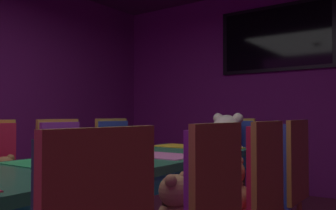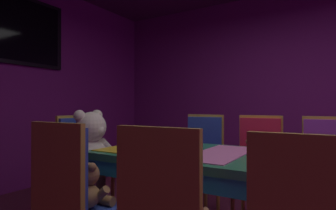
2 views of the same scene
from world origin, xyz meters
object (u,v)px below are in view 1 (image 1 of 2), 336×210
teddy_left_3 (128,162)px  throne_chair (234,156)px  chair_right_2 (255,191)px  teddy_right_2 (231,188)px  banquet_table (108,173)px  chair_right_3 (287,176)px  teddy_left_1 (4,180)px  chair_left_3 (117,159)px  king_teddy_bear (226,147)px  wall_tv (275,38)px  teddy_left_2 (75,171)px  chair_left_2 (64,166)px

teddy_left_3 → throne_chair: (0.68, 0.86, 0.02)m
chair_right_2 → teddy_right_2: (-0.15, 0.00, -0.00)m
banquet_table → teddy_left_3: (-0.68, 0.94, -0.08)m
banquet_table → chair_right_3: (0.84, 0.88, -0.06)m
teddy_left_1 → throne_chair: bearing=71.7°
chair_right_2 → chair_right_3: size_ratio=1.00×
banquet_table → chair_left_3: 1.25m
teddy_left_3 → king_teddy_bear: 0.98m
teddy_left_1 → teddy_right_2: teddy_right_2 is taller
wall_tv → chair_right_2: bearing=-73.3°
teddy_left_2 → chair_left_2: bearing=-180.0°
teddy_right_2 → throne_chair: size_ratio=0.34×
teddy_left_2 → king_teddy_bear: 1.50m
chair_left_2 → chair_right_3: same height
teddy_left_1 → chair_left_2: size_ratio=0.31×
banquet_table → king_teddy_bear: size_ratio=4.09×
throne_chair → king_teddy_bear: king_teddy_bear is taller
teddy_left_3 → chair_right_3: bearing=-2.2°
chair_left_3 → chair_left_2: bearing=-89.4°
teddy_left_3 → teddy_right_2: 1.52m
teddy_left_3 → teddy_right_2: teddy_right_2 is taller
chair_left_3 → chair_right_3: size_ratio=1.00×
chair_right_3 → banquet_table: bearing=46.3°
chair_left_3 → banquet_table: bearing=-48.6°
teddy_left_1 → king_teddy_bear: king_teddy_bear is taller
chair_right_3 → teddy_left_3: bearing=-2.2°
banquet_table → teddy_left_1: bearing=-157.3°
banquet_table → chair_left_2: chair_left_2 is taller
teddy_left_3 → throne_chair: size_ratio=0.30×
chair_right_3 → teddy_left_1: bearing=37.4°
chair_left_3 → king_teddy_bear: king_teddy_bear is taller
chair_left_2 → chair_right_2: size_ratio=1.00×
teddy_right_2 → throne_chair: throne_chair is taller
teddy_left_3 → teddy_left_1: bearing=-90.4°
banquet_table → throne_chair: (0.00, 1.80, -0.06)m
teddy_left_2 → chair_right_3: 1.62m
teddy_left_2 → throne_chair: (0.67, 1.50, 0.02)m
throne_chair → wall_tv: 1.96m
banquet_table → chair_left_3: size_ratio=2.55×
banquet_table → chair_right_3: bearing=46.3°
chair_left_3 → chair_right_3: same height
banquet_table → wall_tv: wall_tv is taller
chair_right_2 → wall_tv: bearing=-73.3°
banquet_table → king_teddy_bear: (0.00, 1.63, 0.05)m
teddy_left_2 → throne_chair: size_ratio=0.29×
teddy_left_3 → king_teddy_bear: king_teddy_bear is taller
teddy_left_2 → chair_right_2: 1.52m
teddy_left_2 → chair_right_2: (1.52, -0.00, 0.02)m
king_teddy_bear → chair_right_3: bearing=47.8°
banquet_table → chair_left_2: 0.87m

